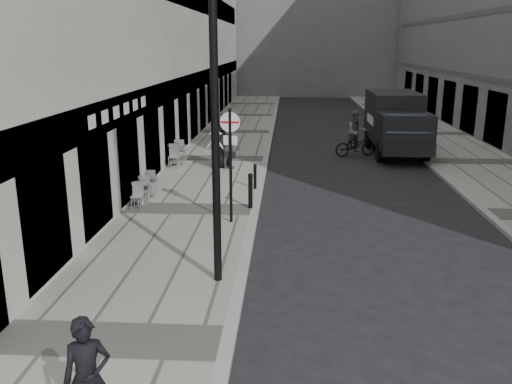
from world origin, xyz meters
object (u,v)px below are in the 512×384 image
at_px(walking_man, 88,378).
at_px(sign_post, 230,151).
at_px(panel_van, 396,120).
at_px(lamppost, 215,111).
at_px(cyclist, 356,139).

height_order(walking_man, sign_post, sign_post).
distance_m(walking_man, panel_van, 21.21).
distance_m(sign_post, lamppost, 4.22).
distance_m(walking_man, cyclist, 19.78).
xyz_separation_m(lamppost, panel_van, (6.48, 15.00, -2.15)).
height_order(sign_post, cyclist, sign_post).
bearing_deg(cyclist, lamppost, -125.01).
xyz_separation_m(sign_post, cyclist, (4.68, 10.23, -1.35)).
xyz_separation_m(walking_man, lamppost, (1.02, 4.83, 2.79)).
distance_m(walking_man, sign_post, 8.88).
relative_size(sign_post, cyclist, 1.52).
xyz_separation_m(panel_van, cyclist, (-1.92, -0.85, -0.76)).
height_order(sign_post, panel_van, sign_post).
bearing_deg(lamppost, walking_man, -101.98).
bearing_deg(walking_man, panel_van, 49.36).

